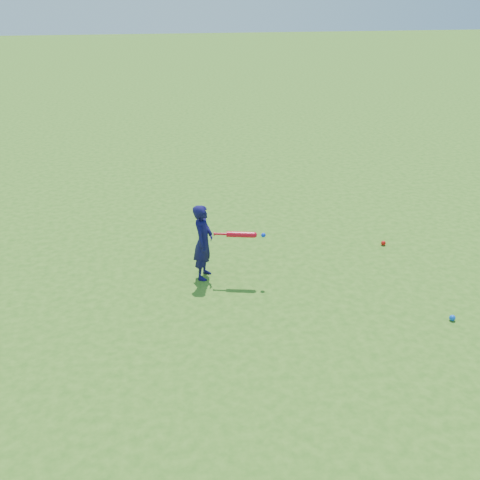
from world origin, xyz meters
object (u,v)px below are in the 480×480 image
at_px(child, 203,242).
at_px(ground_ball_blue, 452,318).
at_px(bat_swing, 243,235).
at_px(ground_ball_red, 383,243).

distance_m(child, ground_ball_blue, 3.30).
distance_m(ground_ball_blue, bat_swing, 2.81).
distance_m(child, ground_ball_red, 2.96).
bearing_deg(ground_ball_blue, ground_ball_red, 90.45).
bearing_deg(ground_ball_red, bat_swing, -163.03).
bearing_deg(ground_ball_blue, bat_swing, 149.69).
height_order(child, bat_swing, child).
relative_size(ground_ball_red, bat_swing, 0.11).
relative_size(ground_ball_red, ground_ball_blue, 0.99).
relative_size(child, bat_swing, 1.57).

